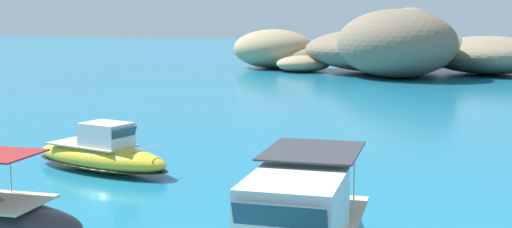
% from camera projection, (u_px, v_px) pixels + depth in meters
% --- Properties ---
extents(islet_large, '(31.15, 28.13, 7.33)m').
position_uv_depth(islet_large, '(411.00, 49.00, 71.75)').
color(islet_large, '#84755B').
rests_on(islet_large, ground).
extents(islet_small, '(15.61, 14.84, 4.77)m').
position_uv_depth(islet_small, '(281.00, 52.00, 79.28)').
color(islet_small, '#9E8966').
rests_on(islet_small, ground).
extents(motorboat_yellow, '(6.68, 3.14, 1.90)m').
position_uv_depth(motorboat_yellow, '(102.00, 155.00, 25.03)').
color(motorboat_yellow, yellow).
rests_on(motorboat_yellow, ground).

